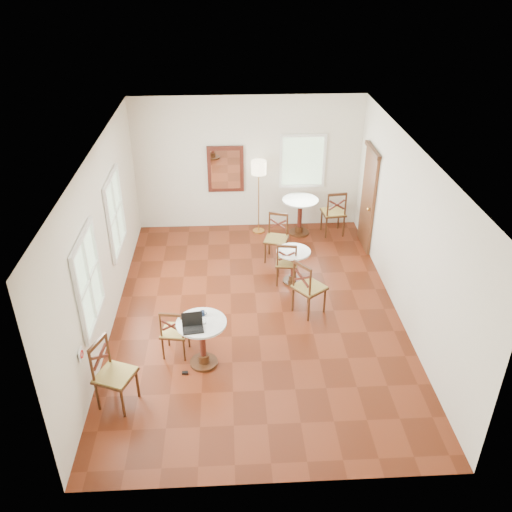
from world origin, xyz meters
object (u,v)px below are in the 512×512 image
(chair_back_b, at_px, (276,238))
(laptop, at_px, (193,325))
(chair_back_a, at_px, (334,212))
(floor_lamp, at_px, (259,172))
(cafe_table_near, at_px, (202,338))
(chair_near_a, at_px, (175,332))
(chair_near_b, at_px, (113,374))
(power_adapter, at_px, (185,373))
(chair_mid_a, at_px, (287,262))
(mouse, at_px, (194,317))
(water_glass, at_px, (204,321))
(cafe_table_mid, at_px, (293,263))
(chair_mid_b, at_px, (308,287))
(navy_mug, at_px, (203,313))
(cafe_table_back, at_px, (300,213))

(chair_back_b, bearing_deg, laptop, -97.90)
(chair_back_a, xyz_separation_m, floor_lamp, (-1.66, 0.19, 0.90))
(cafe_table_near, xyz_separation_m, chair_near_a, (-0.44, 0.25, -0.05))
(chair_near_b, relative_size, floor_lamp, 0.63)
(laptop, height_order, power_adapter, laptop)
(chair_mid_a, height_order, mouse, chair_mid_a)
(cafe_table_near, relative_size, mouse, 8.13)
(chair_back_b, bearing_deg, water_glass, -96.04)
(cafe_table_mid, xyz_separation_m, water_glass, (-1.60, -2.32, 0.43))
(chair_mid_a, distance_m, floor_lamp, 2.42)
(chair_mid_a, distance_m, power_adapter, 3.09)
(chair_near_a, relative_size, chair_back_a, 0.84)
(chair_near_a, bearing_deg, chair_mid_b, -146.37)
(cafe_table_mid, xyz_separation_m, navy_mug, (-1.63, -2.11, 0.42))
(chair_near_a, bearing_deg, chair_mid_a, -125.28)
(cafe_table_mid, bearing_deg, chair_near_a, -135.97)
(navy_mug, bearing_deg, chair_back_a, 55.88)
(mouse, distance_m, navy_mug, 0.15)
(cafe_table_near, height_order, chair_back_b, chair_back_b)
(water_glass, bearing_deg, cafe_table_back, 65.41)
(chair_near_a, height_order, chair_back_a, chair_back_a)
(chair_near_b, height_order, floor_lamp, floor_lamp)
(chair_back_b, height_order, power_adapter, chair_back_b)
(chair_near_a, distance_m, chair_mid_b, 2.46)
(chair_near_a, xyz_separation_m, chair_mid_a, (1.97, 2.00, 0.00))
(cafe_table_near, bearing_deg, cafe_table_mid, 54.07)
(chair_near_b, height_order, navy_mug, chair_near_b)
(chair_near_a, distance_m, laptop, 0.65)
(power_adapter, bearing_deg, cafe_table_mid, 52.32)
(laptop, distance_m, water_glass, 0.19)
(chair_near_b, distance_m, chair_mid_b, 3.62)
(laptop, distance_m, power_adapter, 0.86)
(cafe_table_back, xyz_separation_m, chair_back_a, (0.75, -0.05, 0.01))
(cafe_table_back, distance_m, chair_back_b, 1.28)
(chair_near_a, distance_m, chair_near_b, 1.27)
(chair_near_a, height_order, mouse, chair_near_a)
(chair_near_b, relative_size, power_adapter, 11.87)
(chair_back_a, distance_m, water_glass, 5.08)
(floor_lamp, bearing_deg, chair_near_a, -110.48)
(cafe_table_back, bearing_deg, navy_mug, -116.00)
(chair_back_a, xyz_separation_m, water_glass, (-2.73, -4.28, 0.33))
(cafe_table_near, relative_size, chair_mid_a, 0.89)
(chair_near_a, bearing_deg, mouse, 165.70)
(chair_mid_b, height_order, chair_back_a, chair_back_a)
(chair_mid_b, height_order, navy_mug, chair_mid_b)
(chair_back_a, relative_size, water_glass, 11.00)
(chair_back_a, height_order, water_glass, chair_back_a)
(water_glass, bearing_deg, chair_back_b, 67.05)
(chair_mid_b, bearing_deg, power_adapter, 88.64)
(chair_back_a, bearing_deg, chair_back_b, 31.78)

